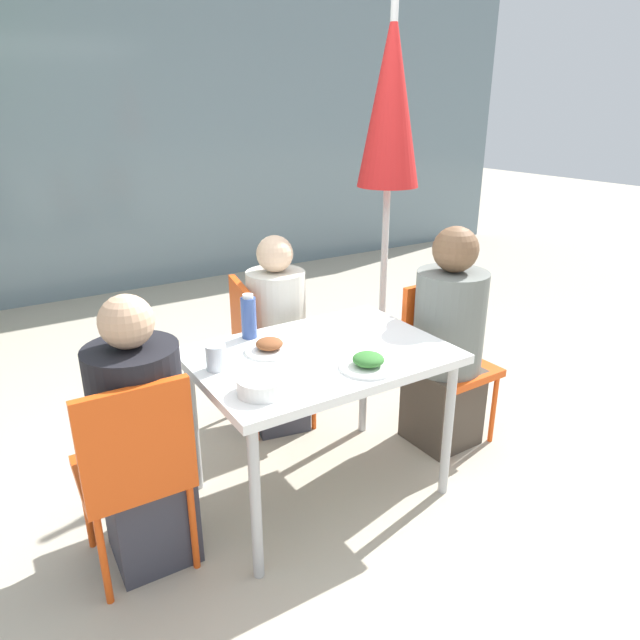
{
  "coord_description": "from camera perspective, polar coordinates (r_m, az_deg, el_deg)",
  "views": [
    {
      "loc": [
        -1.22,
        -1.95,
        1.76
      ],
      "look_at": [
        0.0,
        0.0,
        0.88
      ],
      "focal_mm": 32.0,
      "sensor_mm": 36.0,
      "label": 1
    }
  ],
  "objects": [
    {
      "name": "salad_bowl",
      "position": [
        2.18,
        -5.84,
        -6.47
      ],
      "size": [
        0.19,
        0.19,
        0.06
      ],
      "color": "white",
      "rests_on": "dining_table"
    },
    {
      "name": "bottle",
      "position": [
        2.66,
        -7.14,
        0.31
      ],
      "size": [
        0.07,
        0.07,
        0.21
      ],
      "color": "#334C8E",
      "rests_on": "dining_table"
    },
    {
      "name": "person_left",
      "position": [
        2.36,
        -17.38,
        -11.66
      ],
      "size": [
        0.35,
        0.35,
        1.13
      ],
      "rotation": [
        0.0,
        0.0,
        -0.02
      ],
      "color": "#383842",
      "rests_on": "ground"
    },
    {
      "name": "closed_umbrella",
      "position": [
        3.55,
        7.04,
        19.74
      ],
      "size": [
        0.37,
        0.37,
        2.3
      ],
      "color": "#333333",
      "rests_on": "ground"
    },
    {
      "name": "chair_left",
      "position": [
        2.3,
        -18.02,
        -13.46
      ],
      "size": [
        0.41,
        0.41,
        0.86
      ],
      "rotation": [
        0.0,
        0.0,
        -0.02
      ],
      "color": "#E54C14",
      "rests_on": "ground"
    },
    {
      "name": "person_right",
      "position": [
        3.07,
        12.6,
        -2.59
      ],
      "size": [
        0.36,
        0.36,
        1.2
      ],
      "rotation": [
        0.0,
        0.0,
        -3.11
      ],
      "color": "#473D33",
      "rests_on": "ground"
    },
    {
      "name": "plate_0",
      "position": [
        2.37,
        4.84,
        -4.28
      ],
      "size": [
        0.24,
        0.24,
        0.07
      ],
      "color": "white",
      "rests_on": "dining_table"
    },
    {
      "name": "dining_table",
      "position": [
        2.55,
        -0.0,
        -4.61
      ],
      "size": [
        1.11,
        0.78,
        0.73
      ],
      "color": "white",
      "rests_on": "ground"
    },
    {
      "name": "chair_far",
      "position": [
        3.2,
        -5.92,
        -2.38
      ],
      "size": [
        0.47,
        0.47,
        0.86
      ],
      "rotation": [
        0.0,
        0.0,
        -1.76
      ],
      "color": "#E54C14",
      "rests_on": "ground"
    },
    {
      "name": "building_facade",
      "position": [
        5.9,
        -21.06,
        17.0
      ],
      "size": [
        10.0,
        0.2,
        3.0
      ],
      "color": "slate",
      "rests_on": "ground"
    },
    {
      "name": "chair_right",
      "position": [
        3.18,
        12.11,
        -2.94
      ],
      "size": [
        0.41,
        0.41,
        0.86
      ],
      "rotation": [
        0.0,
        0.0,
        -3.11
      ],
      "color": "#E54C14",
      "rests_on": "ground"
    },
    {
      "name": "plate_1",
      "position": [
        2.52,
        -5.08,
        -2.7
      ],
      "size": [
        0.22,
        0.22,
        0.06
      ],
      "color": "white",
      "rests_on": "dining_table"
    },
    {
      "name": "person_far",
      "position": [
        3.17,
        -4.3,
        -2.06
      ],
      "size": [
        0.34,
        0.34,
        1.12
      ],
      "rotation": [
        0.0,
        0.0,
        -1.76
      ],
      "color": "#383842",
      "rests_on": "ground"
    },
    {
      "name": "drinking_cup",
      "position": [
        2.38,
        -10.37,
        -3.68
      ],
      "size": [
        0.08,
        0.08,
        0.11
      ],
      "color": "silver",
      "rests_on": "dining_table"
    },
    {
      "name": "ground_plane",
      "position": [
        2.9,
        -0.0,
        -16.53
      ],
      "size": [
        24.0,
        24.0,
        0.0
      ],
      "primitive_type": "plane",
      "color": "#B2A893"
    }
  ]
}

